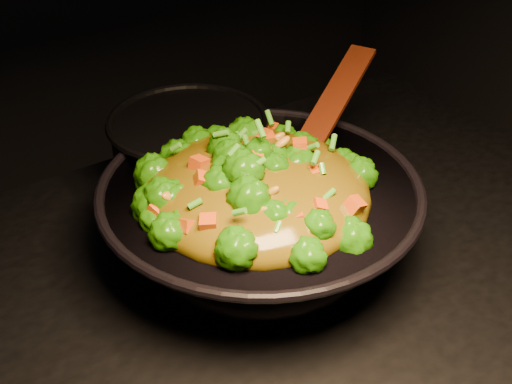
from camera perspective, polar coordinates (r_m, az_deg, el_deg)
wok at (r=0.89m, az=0.36°, el=-2.66°), size 0.53×0.53×0.12m
stir_fry at (r=0.81m, az=0.01°, el=2.69°), size 0.31×0.31×0.10m
spatula at (r=0.95m, az=6.46°, el=7.28°), size 0.25×0.15×0.11m
back_pot at (r=1.02m, az=-5.82°, el=3.26°), size 0.28×0.28×0.14m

